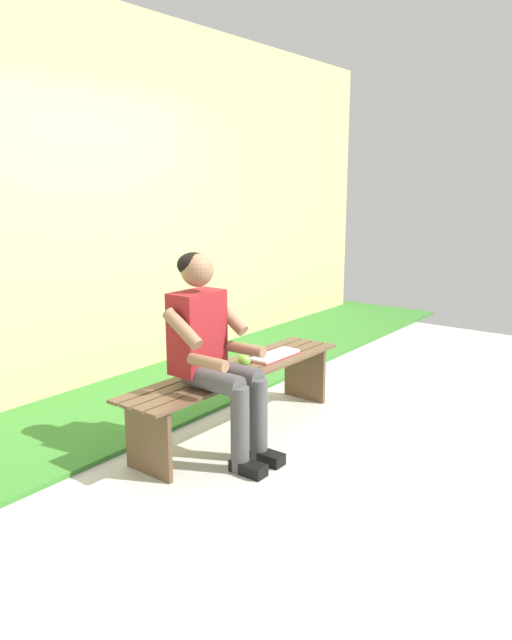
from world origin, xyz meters
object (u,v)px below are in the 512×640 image
person_seated (212,347)px  book_open (275,356)px  apple (244,361)px  bench_near (238,383)px

person_seated → book_open: size_ratio=3.01×
apple → book_open: size_ratio=0.22×
bench_near → apple: size_ratio=20.90×
bench_near → apple: 0.15m
bench_near → apple: (-0.04, 0.02, 0.15)m
person_seated → apple: 0.47m
bench_near → book_open: size_ratio=4.51×
apple → book_open: 0.33m
bench_near → book_open: (-0.37, 0.04, 0.11)m
bench_near → person_seated: (0.37, 0.10, 0.34)m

